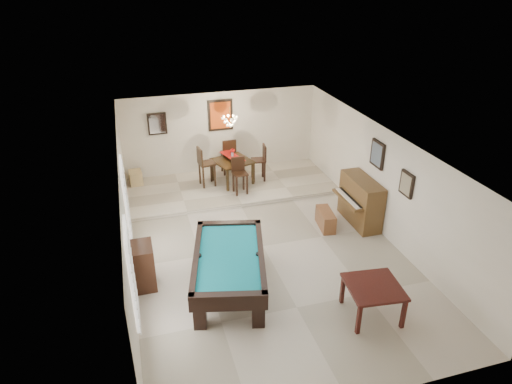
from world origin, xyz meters
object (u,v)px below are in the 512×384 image
apothecary_chest (144,266)px  corner_bench (136,178)px  square_table (372,300)px  pool_table (229,273)px  upright_piano (356,202)px  dining_chair_west (207,166)px  dining_table (233,169)px  flower_vase (232,152)px  dining_chair_south (240,176)px  dining_chair_north (228,156)px  chandelier (230,118)px  piano_bench (326,219)px  dining_chair_east (258,163)px

apothecary_chest → corner_bench: 4.82m
square_table → pool_table: bearing=149.0°
upright_piano → dining_chair_west: bearing=136.9°
pool_table → dining_table: (1.23, 4.80, 0.11)m
flower_vase → dining_chair_south: bearing=-87.7°
apothecary_chest → dining_chair_south: dining_chair_south is taller
square_table → dining_chair_south: 5.61m
apothecary_chest → dining_chair_north: size_ratio=0.84×
square_table → flower_vase: (-1.18, 6.25, 0.73)m
pool_table → chandelier: chandelier is taller
apothecary_chest → piano_bench: bearing=13.8°
square_table → corner_bench: 7.98m
dining_chair_south → dining_chair_east: (0.75, 0.72, 0.03)m
corner_bench → pool_table: bearing=-74.0°
piano_bench → dining_chair_north: size_ratio=0.72×
dining_table → dining_chair_east: dining_chair_east is taller
piano_bench → dining_chair_south: bearing=126.0°
dining_chair_south → dining_chair_east: 1.04m
square_table → dining_chair_north: size_ratio=0.86×
corner_bench → upright_piano: bearing=-35.0°
dining_table → dining_chair_east: bearing=-3.4°
dining_chair_north → dining_chair_east: size_ratio=1.04×
dining_chair_east → corner_bench: (-3.58, 0.73, -0.35)m
pool_table → piano_bench: (2.90, 1.77, -0.20)m
piano_bench → apothecary_chest: apothecary_chest is taller
pool_table → corner_bench: 5.70m
pool_table → dining_chair_west: dining_chair_west is taller
square_table → dining_chair_east: (-0.40, 6.20, 0.33)m
apothecary_chest → dining_chair_south: bearing=49.3°
pool_table → apothecary_chest: (-1.63, 0.66, 0.05)m
square_table → piano_bench: size_ratio=1.20×
flower_vase → dining_chair_east: dining_chair_east is taller
upright_piano → dining_chair_south: upright_piano is taller
square_table → chandelier: bearing=102.0°
upright_piano → dining_chair_east: dining_chair_east is taller
flower_vase → corner_bench: bearing=166.3°
piano_bench → corner_bench: corner_bench is taller
piano_bench → chandelier: chandelier is taller
square_table → dining_table: 6.36m
square_table → piano_bench: 3.26m
dining_chair_east → flower_vase: bearing=-86.9°
apothecary_chest → dining_table: size_ratio=0.96×
dining_table → flower_vase: 0.54m
dining_chair_south → dining_chair_east: dining_chair_east is taller
pool_table → chandelier: bearing=89.7°
dining_table → dining_chair_west: bearing=179.0°
dining_table → dining_chair_south: (0.03, -0.76, 0.11)m
square_table → piano_bench: (0.50, 3.22, -0.11)m
square_table → dining_chair_south: dining_chair_south is taller
piano_bench → dining_chair_east: dining_chair_east is taller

